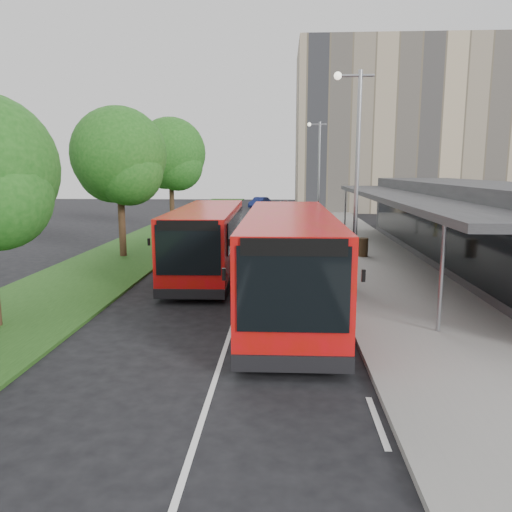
{
  "coord_description": "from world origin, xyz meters",
  "views": [
    {
      "loc": [
        1.49,
        -16.78,
        4.68
      ],
      "look_at": [
        0.51,
        1.31,
        1.5
      ],
      "focal_mm": 35.0,
      "sensor_mm": 36.0,
      "label": 1
    }
  ],
  "objects_px": {
    "litter_bin": "(363,247)",
    "bollard": "(336,228)",
    "bus_main": "(289,261)",
    "bus_second": "(208,240)",
    "tree_far": "(171,158)",
    "lamp_post_far": "(318,168)",
    "lamp_post_near": "(355,168)",
    "tree_mid": "(119,161)",
    "car_far": "(260,203)",
    "car_near": "(284,206)"
  },
  "relations": [
    {
      "from": "litter_bin",
      "to": "bollard",
      "type": "xyz_separation_m",
      "value": [
        -0.58,
        8.12,
        0.04
      ]
    },
    {
      "from": "bus_main",
      "to": "bus_second",
      "type": "distance_m",
      "value": 6.7
    },
    {
      "from": "tree_far",
      "to": "lamp_post_far",
      "type": "height_order",
      "value": "tree_far"
    },
    {
      "from": "lamp_post_near",
      "to": "bus_main",
      "type": "distance_m",
      "value": 4.69
    },
    {
      "from": "tree_mid",
      "to": "car_far",
      "type": "distance_m",
      "value": 34.89
    },
    {
      "from": "lamp_post_near",
      "to": "car_near",
      "type": "relative_size",
      "value": 2.19
    },
    {
      "from": "tree_mid",
      "to": "bus_second",
      "type": "distance_m",
      "value": 7.41
    },
    {
      "from": "lamp_post_near",
      "to": "bus_second",
      "type": "xyz_separation_m",
      "value": [
        -5.97,
        3.06,
        -3.19
      ]
    },
    {
      "from": "lamp_post_far",
      "to": "litter_bin",
      "type": "xyz_separation_m",
      "value": [
        1.56,
        -12.79,
        -4.09
      ]
    },
    {
      "from": "lamp_post_far",
      "to": "bus_second",
      "type": "xyz_separation_m",
      "value": [
        -5.97,
        -16.94,
        -3.19
      ]
    },
    {
      "from": "tree_mid",
      "to": "litter_bin",
      "type": "xyz_separation_m",
      "value": [
        12.69,
        0.15,
        -4.44
      ]
    },
    {
      "from": "bus_second",
      "to": "car_far",
      "type": "relative_size",
      "value": 2.69
    },
    {
      "from": "lamp_post_far",
      "to": "car_near",
      "type": "height_order",
      "value": "lamp_post_far"
    },
    {
      "from": "bus_second",
      "to": "lamp_post_far",
      "type": "bearing_deg",
      "value": 69.16
    },
    {
      "from": "lamp_post_far",
      "to": "car_near",
      "type": "distance_m",
      "value": 17.23
    },
    {
      "from": "bus_main",
      "to": "lamp_post_far",
      "type": "bearing_deg",
      "value": 83.56
    },
    {
      "from": "bus_second",
      "to": "bollard",
      "type": "height_order",
      "value": "bus_second"
    },
    {
      "from": "tree_mid",
      "to": "lamp_post_near",
      "type": "distance_m",
      "value": 13.18
    },
    {
      "from": "tree_mid",
      "to": "bus_second",
      "type": "xyz_separation_m",
      "value": [
        5.15,
        -3.99,
        -3.54
      ]
    },
    {
      "from": "litter_bin",
      "to": "car_far",
      "type": "bearing_deg",
      "value": 101.64
    },
    {
      "from": "tree_mid",
      "to": "bus_second",
      "type": "bearing_deg",
      "value": -37.73
    },
    {
      "from": "tree_mid",
      "to": "bus_second",
      "type": "height_order",
      "value": "tree_mid"
    },
    {
      "from": "bus_main",
      "to": "bus_second",
      "type": "bearing_deg",
      "value": 121.72
    },
    {
      "from": "bus_main",
      "to": "car_near",
      "type": "bearing_deg",
      "value": 89.87
    },
    {
      "from": "bus_main",
      "to": "car_near",
      "type": "relative_size",
      "value": 3.16
    },
    {
      "from": "bus_second",
      "to": "car_near",
      "type": "bearing_deg",
      "value": 82.77
    },
    {
      "from": "tree_far",
      "to": "lamp_post_far",
      "type": "bearing_deg",
      "value": 4.87
    },
    {
      "from": "lamp_post_near",
      "to": "bus_second",
      "type": "relative_size",
      "value": 0.75
    },
    {
      "from": "lamp_post_near",
      "to": "lamp_post_far",
      "type": "xyz_separation_m",
      "value": [
        0.0,
        20.0,
        0.0
      ]
    },
    {
      "from": "car_near",
      "to": "bus_main",
      "type": "bearing_deg",
      "value": -93.56
    },
    {
      "from": "litter_bin",
      "to": "lamp_post_near",
      "type": "bearing_deg",
      "value": -102.22
    },
    {
      "from": "lamp_post_far",
      "to": "car_far",
      "type": "distance_m",
      "value": 22.25
    },
    {
      "from": "tree_mid",
      "to": "tree_far",
      "type": "relative_size",
      "value": 0.92
    },
    {
      "from": "bus_main",
      "to": "car_near",
      "type": "distance_m",
      "value": 39.17
    },
    {
      "from": "lamp_post_far",
      "to": "bollard",
      "type": "distance_m",
      "value": 6.25
    },
    {
      "from": "lamp_post_near",
      "to": "litter_bin",
      "type": "bearing_deg",
      "value": 77.78
    },
    {
      "from": "litter_bin",
      "to": "car_near",
      "type": "relative_size",
      "value": 0.26
    },
    {
      "from": "lamp_post_near",
      "to": "bollard",
      "type": "bearing_deg",
      "value": 86.34
    },
    {
      "from": "bus_main",
      "to": "car_near",
      "type": "height_order",
      "value": "bus_main"
    },
    {
      "from": "car_near",
      "to": "car_far",
      "type": "xyz_separation_m",
      "value": [
        -2.88,
        4.65,
        0.03
      ]
    },
    {
      "from": "lamp_post_far",
      "to": "car_near",
      "type": "xyz_separation_m",
      "value": [
        -2.56,
        16.54,
        -4.1
      ]
    },
    {
      "from": "litter_bin",
      "to": "car_far",
      "type": "distance_m",
      "value": 34.69
    },
    {
      "from": "car_near",
      "to": "bollard",
      "type": "bearing_deg",
      "value": -84.29
    },
    {
      "from": "lamp_post_far",
      "to": "lamp_post_near",
      "type": "bearing_deg",
      "value": -90.0
    },
    {
      "from": "tree_far",
      "to": "car_far",
      "type": "bearing_deg",
      "value": 75.59
    },
    {
      "from": "tree_mid",
      "to": "car_far",
      "type": "bearing_deg",
      "value": 80.54
    },
    {
      "from": "tree_far",
      "to": "bus_second",
      "type": "bearing_deg",
      "value": -72.13
    },
    {
      "from": "bus_main",
      "to": "litter_bin",
      "type": "distance_m",
      "value": 10.65
    },
    {
      "from": "tree_far",
      "to": "car_near",
      "type": "distance_m",
      "value": 20.07
    },
    {
      "from": "tree_far",
      "to": "car_far",
      "type": "relative_size",
      "value": 2.15
    }
  ]
}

